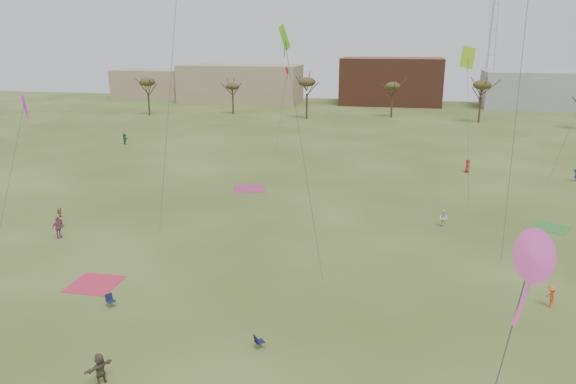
# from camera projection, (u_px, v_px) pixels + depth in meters

# --- Properties ---
(ground) EXTENTS (260.00, 260.00, 0.00)m
(ground) POSITION_uv_depth(u_px,v_px,m) (246.00, 337.00, 31.45)
(ground) COLOR #384A17
(ground) RESTS_ON ground
(spectator_fore_b) EXTENTS (0.99, 1.13, 1.98)m
(spectator_fore_b) POSITION_uv_depth(u_px,v_px,m) (61.00, 218.00, 49.25)
(spectator_fore_b) COLOR #9A8962
(spectator_fore_b) RESTS_ON ground
(spectator_fore_c) EXTENTS (1.16, 1.63, 1.70)m
(spectator_fore_c) POSITION_uv_depth(u_px,v_px,m) (100.00, 369.00, 26.98)
(spectator_fore_c) COLOR brown
(spectator_fore_c) RESTS_ON ground
(flyer_mid_b) EXTENTS (0.76, 1.06, 1.49)m
(flyer_mid_b) POSITION_uv_depth(u_px,v_px,m) (551.00, 297.00, 34.75)
(flyer_mid_b) COLOR #DA5D28
(flyer_mid_b) RESTS_ON ground
(spectator_mid_d) EXTENTS (0.80, 1.24, 1.96)m
(spectator_mid_d) POSITION_uv_depth(u_px,v_px,m) (58.00, 227.00, 46.79)
(spectator_mid_d) COLOR #AD487D
(spectator_mid_d) RESTS_ON ground
(spectator_mid_e) EXTENTS (1.00, 0.93, 1.64)m
(spectator_mid_e) POSITION_uv_depth(u_px,v_px,m) (443.00, 218.00, 49.63)
(spectator_mid_e) COLOR white
(spectator_mid_e) RESTS_ON ground
(flyer_far_a) EXTENTS (1.67, 1.51, 1.85)m
(flyer_far_a) POSITION_uv_depth(u_px,v_px,m) (125.00, 139.00, 88.33)
(flyer_far_a) COLOR #236B3B
(flyer_far_a) RESTS_ON ground
(flyer_far_b) EXTENTS (0.90, 1.02, 1.76)m
(flyer_far_b) POSITION_uv_depth(u_px,v_px,m) (467.00, 166.00, 69.78)
(flyer_far_b) COLOR #AB1D1D
(flyer_far_b) RESTS_ON ground
(flyer_far_c) EXTENTS (0.95, 1.15, 1.54)m
(flyer_far_c) POSITION_uv_depth(u_px,v_px,m) (575.00, 175.00, 65.52)
(flyer_far_c) COLOR navy
(flyer_far_c) RESTS_ON ground
(blanket_red) EXTENTS (3.35, 3.35, 0.03)m
(blanket_red) POSITION_uv_depth(u_px,v_px,m) (95.00, 284.00, 38.19)
(blanket_red) COLOR #D32A49
(blanket_red) RESTS_ON ground
(blanket_plum) EXTENTS (4.55, 4.55, 0.03)m
(blanket_plum) POSITION_uv_depth(u_px,v_px,m) (249.00, 189.00, 62.40)
(blanket_plum) COLOR #AD3568
(blanket_plum) RESTS_ON ground
(blanket_olive) EXTENTS (3.98, 3.98, 0.03)m
(blanket_olive) POSITION_uv_depth(u_px,v_px,m) (551.00, 228.00, 49.57)
(blanket_olive) COLOR #328831
(blanket_olive) RESTS_ON ground
(camp_chair_left) EXTENTS (0.72, 0.71, 0.87)m
(camp_chair_left) POSITION_uv_depth(u_px,v_px,m) (111.00, 303.00, 34.88)
(camp_chair_left) COLOR #16193D
(camp_chair_left) RESTS_ON ground
(camp_chair_center) EXTENTS (0.74, 0.74, 0.87)m
(camp_chair_center) POSITION_uv_depth(u_px,v_px,m) (259.00, 344.00, 30.23)
(camp_chair_center) COLOR #161336
(camp_chair_center) RESTS_ON ground
(tree_line) EXTENTS (117.44, 49.32, 8.91)m
(tree_line) POSITION_uv_depth(u_px,v_px,m) (345.00, 90.00, 104.43)
(tree_line) COLOR #3A2B1E
(tree_line) RESTS_ON ground
(building_tan) EXTENTS (32.00, 14.00, 10.00)m
(building_tan) POSITION_uv_depth(u_px,v_px,m) (241.00, 84.00, 145.15)
(building_tan) COLOR #937F60
(building_tan) RESTS_ON ground
(building_brick) EXTENTS (26.00, 16.00, 12.00)m
(building_brick) POSITION_uv_depth(u_px,v_px,m) (391.00, 81.00, 141.59)
(building_brick) COLOR brown
(building_brick) RESTS_ON ground
(building_grey) EXTENTS (24.00, 12.00, 9.00)m
(building_grey) POSITION_uv_depth(u_px,v_px,m) (533.00, 90.00, 133.13)
(building_grey) COLOR gray
(building_grey) RESTS_ON ground
(building_tan_west) EXTENTS (20.00, 12.00, 8.00)m
(building_tan_west) POSITION_uv_depth(u_px,v_px,m) (150.00, 84.00, 158.00)
(building_tan_west) COLOR #937F60
(building_tan_west) RESTS_ON ground
(radio_tower) EXTENTS (1.51, 1.72, 41.00)m
(radio_tower) POSITION_uv_depth(u_px,v_px,m) (493.00, 29.00, 137.64)
(radio_tower) COLOR #9EA3A8
(radio_tower) RESTS_ON ground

